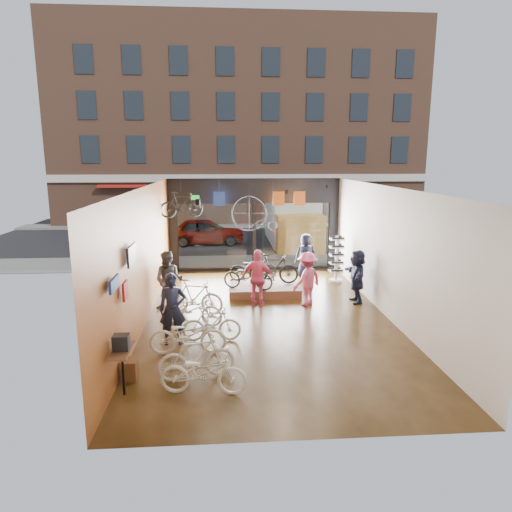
{
  "coord_description": "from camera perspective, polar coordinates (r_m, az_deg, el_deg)",
  "views": [
    {
      "loc": [
        -1.27,
        -12.67,
        4.55
      ],
      "look_at": [
        -0.25,
        1.4,
        1.56
      ],
      "focal_mm": 32.0,
      "sensor_mm": 36.0,
      "label": 1
    }
  ],
  "objects": [
    {
      "name": "customer_3",
      "position": [
        14.47,
        6.4,
        -2.88
      ],
      "size": [
        1.27,
        1.18,
        1.72
      ],
      "primitive_type": "imported",
      "rotation": [
        0.0,
        0.0,
        3.78
      ],
      "color": "#CC4C72",
      "rests_on": "ground_plane"
    },
    {
      "name": "display_platform",
      "position": [
        15.92,
        0.95,
        -4.07
      ],
      "size": [
        2.4,
        1.8,
        0.3
      ],
      "primitive_type": "cube",
      "color": "#482C18",
      "rests_on": "ground_plane"
    },
    {
      "name": "customer_0",
      "position": [
        11.6,
        -10.38,
        -6.54
      ],
      "size": [
        0.71,
        0.51,
        1.82
      ],
      "primitive_type": "imported",
      "rotation": [
        0.0,
        0.0,
        0.11
      ],
      "color": "#161C33",
      "rests_on": "ground_plane"
    },
    {
      "name": "ceiling",
      "position": [
        12.75,
        1.61,
        8.68
      ],
      "size": [
        7.0,
        12.0,
        0.04
      ],
      "primitive_type": "cube",
      "color": "black",
      "rests_on": "ground"
    },
    {
      "name": "floor_bike_0",
      "position": [
        9.31,
        -6.59,
        -14.23
      ],
      "size": [
        1.79,
        0.82,
        0.91
      ],
      "primitive_type": "imported",
      "rotation": [
        0.0,
        0.0,
        1.44
      ],
      "color": "beige",
      "rests_on": "ground_plane"
    },
    {
      "name": "wall_back",
      "position": [
        7.27,
        6.3,
        -9.51
      ],
      "size": [
        7.0,
        0.04,
        3.8
      ],
      "primitive_type": "cube",
      "color": "beige",
      "rests_on": "ground"
    },
    {
      "name": "sidewalk_near",
      "position": [
        20.41,
        -0.46,
        -0.73
      ],
      "size": [
        30.0,
        2.4,
        0.12
      ],
      "primitive_type": "cube",
      "color": "slate",
      "rests_on": "ground"
    },
    {
      "name": "street_car",
      "position": [
        24.98,
        -6.36,
        3.08
      ],
      "size": [
        4.21,
        1.7,
        1.44
      ],
      "primitive_type": "imported",
      "rotation": [
        0.0,
        0.0,
        1.57
      ],
      "color": "gray",
      "rests_on": "street_road"
    },
    {
      "name": "wall_left",
      "position": [
        13.14,
        -13.9,
        -0.03
      ],
      "size": [
        0.04,
        12.0,
        3.8
      ],
      "primitive_type": "cube",
      "color": "#AF5C23",
      "rests_on": "ground"
    },
    {
      "name": "display_bike_mid",
      "position": [
        15.9,
        2.19,
        -1.6
      ],
      "size": [
        1.79,
        0.78,
        1.04
      ],
      "primitive_type": "imported",
      "rotation": [
        0.0,
        0.0,
        1.4
      ],
      "color": "black",
      "rests_on": "display_platform"
    },
    {
      "name": "floor_bike_3",
      "position": [
        11.78,
        -5.57,
        -8.47
      ],
      "size": [
        1.5,
        0.44,
        0.9
      ],
      "primitive_type": "imported",
      "rotation": [
        0.0,
        0.0,
        1.56
      ],
      "color": "beige",
      "rests_on": "ground_plane"
    },
    {
      "name": "wall_merch",
      "position": [
        9.95,
        -16.28,
        -7.6
      ],
      "size": [
        0.4,
        2.4,
        2.6
      ],
      "primitive_type": null,
      "color": "navy",
      "rests_on": "wall_left"
    },
    {
      "name": "street_road",
      "position": [
        28.07,
        -1.47,
        2.63
      ],
      "size": [
        30.0,
        18.0,
        0.02
      ],
      "primitive_type": "cube",
      "color": "black",
      "rests_on": "ground"
    },
    {
      "name": "sidewalk_far",
      "position": [
        32.01,
        -1.81,
        3.91
      ],
      "size": [
        30.0,
        2.0,
        0.12
      ],
      "primitive_type": "cube",
      "color": "slate",
      "rests_on": "ground"
    },
    {
      "name": "display_bike_left",
      "position": [
        15.18,
        -1.0,
        -2.54
      ],
      "size": [
        1.8,
        1.15,
        0.89
      ],
      "primitive_type": "imported",
      "rotation": [
        0.0,
        0.0,
        1.21
      ],
      "color": "black",
      "rests_on": "display_platform"
    },
    {
      "name": "penny_farthing",
      "position": [
        17.39,
        0.08,
        5.2
      ],
      "size": [
        1.69,
        0.06,
        1.35
      ],
      "primitive_type": null,
      "color": "black",
      "rests_on": "ceiling"
    },
    {
      "name": "customer_5",
      "position": [
        15.05,
        12.5,
        -2.49
      ],
      "size": [
        0.59,
        1.63,
        1.73
      ],
      "primitive_type": "imported",
      "rotation": [
        0.0,
        0.0,
        4.67
      ],
      "color": "#161C33",
      "rests_on": "ground_plane"
    },
    {
      "name": "ground_plane",
      "position": [
        13.53,
        1.52,
        -7.78
      ],
      "size": [
        7.0,
        12.0,
        0.04
      ],
      "primitive_type": "cube",
      "color": "black",
      "rests_on": "ground"
    },
    {
      "name": "customer_1",
      "position": [
        14.21,
        -10.82,
        -3.06
      ],
      "size": [
        0.97,
        0.81,
        1.83
      ],
      "primitive_type": "imported",
      "rotation": [
        0.0,
        0.0,
        -0.13
      ],
      "color": "#3F3F44",
      "rests_on": "ground_plane"
    },
    {
      "name": "floor_bike_2",
      "position": [
        11.08,
        -8.54,
        -9.72
      ],
      "size": [
        1.84,
        0.67,
        0.96
      ],
      "primitive_type": "imported",
      "rotation": [
        0.0,
        0.0,
        1.55
      ],
      "color": "beige",
      "rests_on": "ground_plane"
    },
    {
      "name": "sunglasses_rack",
      "position": [
        17.39,
        10.01,
        -0.39
      ],
      "size": [
        0.55,
        0.47,
        1.76
      ],
      "primitive_type": null,
      "rotation": [
        0.0,
        0.0,
        -0.09
      ],
      "color": "white",
      "rests_on": "ground_plane"
    },
    {
      "name": "box_truck",
      "position": [
        24.16,
        4.74,
        4.46
      ],
      "size": [
        2.38,
        7.13,
        2.81
      ],
      "primitive_type": null,
      "color": "silver",
      "rests_on": "street_road"
    },
    {
      "name": "jersey_left",
      "position": [
        17.93,
        -4.61,
        7.14
      ],
      "size": [
        0.45,
        0.03,
        0.55
      ],
      "primitive_type": "cube",
      "color": "#1E3F99",
      "rests_on": "ceiling"
    },
    {
      "name": "hung_bike",
      "position": [
        17.01,
        -9.32,
        6.34
      ],
      "size": [
        1.64,
        0.78,
        0.95
      ],
      "primitive_type": "imported",
      "rotation": [
        0.0,
        0.0,
        1.79
      ],
      "color": "black",
      "rests_on": "ceiling"
    },
    {
      "name": "customer_4",
      "position": [
        17.82,
        6.24,
        -0.0
      ],
      "size": [
        0.89,
        0.61,
        1.75
      ],
      "primitive_type": "imported",
      "rotation": [
        0.0,
        0.0,
        3.08
      ],
      "color": "#161C33",
      "rests_on": "ground_plane"
    },
    {
      "name": "display_bike_right",
      "position": [
        16.35,
        -0.38,
        -1.47
      ],
      "size": [
        1.75,
        0.73,
        0.9
      ],
      "primitive_type": "imported",
      "rotation": [
        0.0,
        0.0,
        1.65
      ],
      "color": "black",
      "rests_on": "display_platform"
    },
    {
      "name": "jersey_right",
      "position": [
        18.18,
        5.46,
        7.19
      ],
      "size": [
        0.45,
        0.03,
        0.55
      ],
      "primitive_type": "cube",
      "color": "#CC5919",
      "rests_on": "ceiling"
    },
    {
      "name": "storefront",
      "position": [
        18.9,
        -0.23,
        3.91
      ],
      "size": [
        7.0,
        0.26,
        3.8
      ],
      "primitive_type": null,
      "color": "black",
      "rests_on": "ground"
    },
    {
      "name": "floor_bike_5",
      "position": [
        13.81,
        -7.67,
        -5.07
      ],
      "size": [
        1.83,
        0.98,
        1.06
      ],
      "primitive_type": "imported",
      "rotation": [
        0.0,
        0.0,
        1.28
      ],
      "color": "beige",
      "rests_on": "ground_plane"
    },
    {
      "name": "floor_bike_4",
      "position": [
        12.94,
        -8.06,
        -6.53
      ],
      "size": [
        1.9,
        1.11,
        0.94
      ],
      "primitive_type": "imported",
      "rotation": [
        0.0,
        0.0,
        1.28
      ],
      "color": "beige",
      "rests_on": "ground_plane"
    },
    {
      "name": "wall_right",
      "position": [
        13.8,
        16.27,
        0.41
      ],
      "size": [
        0.04,
        12.0,
        3.8
      ],
      "primitive_type": "cube",
      "color": "beige",
      "rests_on": "ground"
    },
    {
      "name": "floor_bike_1",
      "position": [
        9.88,
        -7.46,
        -12.41
      ],
      "size": [
        1.69,
        0.76,
        0.98
      ],
      "primitive_type": "imported",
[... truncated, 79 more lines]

